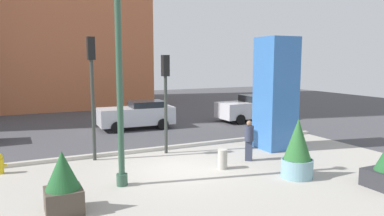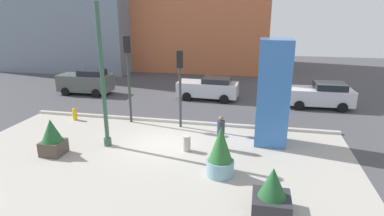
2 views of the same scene
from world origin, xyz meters
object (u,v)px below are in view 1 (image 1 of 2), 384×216
object	(u,v)px
traffic_light_far_side	(92,79)
car_curb_west	(137,115)
concrete_bollard	(223,159)
lamp_post	(119,81)
potted_plant_near_right	(297,151)
potted_plant_by_pillar	(63,183)
traffic_light_corner	(165,87)
car_intersection	(250,108)
art_pillar_blue	(276,94)
fire_hydrant	(0,164)
pedestrian_on_sidewalk	(249,139)

from	to	relation	value
traffic_light_far_side	car_curb_west	distance (m)	7.41
concrete_bollard	traffic_light_far_side	distance (m)	6.03
lamp_post	car_curb_west	world-z (taller)	lamp_post
potted_plant_near_right	concrete_bollard	xyz separation A→B (m)	(-1.82, 2.00, -0.59)
potted_plant_by_pillar	traffic_light_corner	distance (m)	7.05
potted_plant_near_right	car_curb_west	world-z (taller)	potted_plant_near_right
potted_plant_near_right	car_intersection	xyz separation A→B (m)	(5.42, 10.74, -0.10)
art_pillar_blue	fire_hydrant	world-z (taller)	art_pillar_blue
traffic_light_corner	pedestrian_on_sidewalk	xyz separation A→B (m)	(2.58, -2.59, -1.99)
traffic_light_far_side	car_intersection	distance (m)	12.80
art_pillar_blue	concrete_bollard	xyz separation A→B (m)	(-3.83, -1.80, -2.17)
concrete_bollard	car_curb_west	xyz separation A→B (m)	(-0.43, 9.24, 0.46)
lamp_post	concrete_bollard	bearing A→B (deg)	2.78
art_pillar_blue	traffic_light_corner	distance (m)	5.06
potted_plant_by_pillar	pedestrian_on_sidewalk	distance (m)	7.69
car_intersection	car_curb_west	bearing A→B (deg)	176.24
art_pillar_blue	car_intersection	xyz separation A→B (m)	(3.41, 6.94, -1.68)
traffic_light_far_side	traffic_light_corner	world-z (taller)	traffic_light_far_side
lamp_post	traffic_light_far_side	size ratio (longest dim) A/B	1.41
traffic_light_corner	car_curb_west	bearing A→B (deg)	84.20
fire_hydrant	concrete_bollard	size ratio (longest dim) A/B	1.00
concrete_bollard	car_curb_west	world-z (taller)	car_curb_west
potted_plant_near_right	art_pillar_blue	bearing A→B (deg)	62.13
traffic_light_corner	car_intersection	bearing A→B (deg)	34.28
lamp_post	art_pillar_blue	xyz separation A→B (m)	(7.72, 1.99, -0.89)
fire_hydrant	car_intersection	xyz separation A→B (m)	(14.75, 5.80, 0.49)
potted_plant_by_pillar	potted_plant_near_right	size ratio (longest dim) A/B	0.81
fire_hydrant	traffic_light_corner	xyz separation A→B (m)	(6.47, 0.16, 2.54)
traffic_light_far_side	car_curb_west	bearing A→B (deg)	58.25
traffic_light_far_side	pedestrian_on_sidewalk	world-z (taller)	traffic_light_far_side
concrete_bollard	traffic_light_far_side	size ratio (longest dim) A/B	0.15
traffic_light_corner	car_intersection	distance (m)	10.23
fire_hydrant	lamp_post	bearing A→B (deg)	-40.78
lamp_post	traffic_light_corner	distance (m)	4.38
traffic_light_far_side	car_intersection	bearing A→B (deg)	25.61
traffic_light_far_side	traffic_light_corner	size ratio (longest dim) A/B	1.16
potted_plant_near_right	pedestrian_on_sidewalk	bearing A→B (deg)	96.63
concrete_bollard	lamp_post	bearing A→B (deg)	-177.22
art_pillar_blue	potted_plant_near_right	xyz separation A→B (m)	(-2.01, -3.80, -1.58)
potted_plant_near_right	traffic_light_far_side	distance (m)	8.29
traffic_light_far_side	potted_plant_by_pillar	bearing A→B (deg)	-109.72
concrete_bollard	pedestrian_on_sidewalk	world-z (taller)	pedestrian_on_sidewalk
concrete_bollard	fire_hydrant	bearing A→B (deg)	158.67
art_pillar_blue	fire_hydrant	xyz separation A→B (m)	(-11.35, 1.14, -2.18)
car_curb_west	car_intersection	xyz separation A→B (m)	(7.66, -0.50, 0.03)
concrete_bollard	traffic_light_corner	xyz separation A→B (m)	(-1.05, 3.10, 2.54)
fire_hydrant	potted_plant_by_pillar	bearing A→B (deg)	-69.97
fire_hydrant	traffic_light_far_side	bearing A→B (deg)	6.21
traffic_light_corner	pedestrian_on_sidewalk	bearing A→B (deg)	-45.15
fire_hydrant	car_intersection	world-z (taller)	car_intersection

